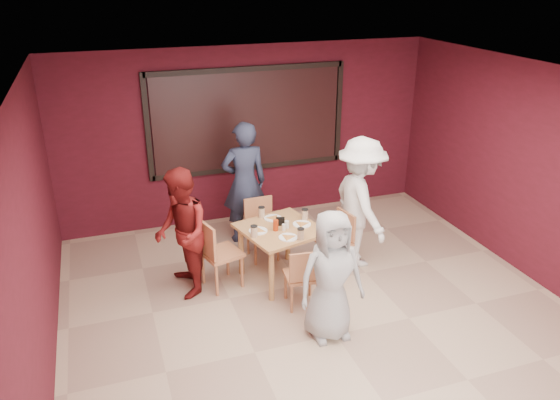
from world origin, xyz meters
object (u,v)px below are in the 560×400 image
object	(u,v)px
chair_front	(303,275)
diner_right	(360,203)
chair_left	(216,250)
diner_left	(181,233)
chair_right	(339,237)
diner_back	(244,183)
dining_table	(280,234)
chair_back	(261,225)
diner_front	(331,276)

from	to	relation	value
chair_front	diner_right	distance (m)	1.47
chair_left	diner_left	world-z (taller)	diner_left
chair_right	diner_back	size ratio (longest dim) A/B	0.44
diner_right	dining_table	bearing A→B (deg)	93.33
dining_table	diner_right	xyz separation A→B (m)	(1.17, 0.06, 0.25)
diner_right	chair_back	bearing A→B (deg)	62.99
chair_left	chair_right	world-z (taller)	chair_left
chair_front	diner_left	bearing A→B (deg)	147.27
diner_left	diner_right	distance (m)	2.44
chair_left	diner_right	distance (m)	2.06
chair_back	chair_left	size ratio (longest dim) A/B	0.91
chair_front	chair_left	bearing A→B (deg)	137.88
diner_back	diner_front	bearing A→B (deg)	97.71
diner_front	diner_back	distance (m)	2.62
chair_right	diner_left	distance (m)	2.14
dining_table	chair_right	xyz separation A→B (m)	(0.85, 0.01, -0.19)
chair_front	chair_back	world-z (taller)	chair_back
chair_right	diner_back	xyz separation A→B (m)	(-0.97, 1.26, 0.46)
chair_front	chair_right	world-z (taller)	chair_right
chair_left	diner_front	world-z (taller)	diner_front
dining_table	diner_back	size ratio (longest dim) A/B	0.62
diner_back	diner_left	bearing A→B (deg)	48.16
chair_front	chair_back	xyz separation A→B (m)	(-0.08, 1.43, 0.03)
chair_front	diner_left	distance (m)	1.58
dining_table	diner_left	xyz separation A→B (m)	(-1.26, 0.10, 0.17)
dining_table	chair_back	size ratio (longest dim) A/B	1.34
chair_back	chair_right	size ratio (longest dim) A/B	1.05
chair_back	chair_front	bearing A→B (deg)	-86.64
chair_left	diner_front	size ratio (longest dim) A/B	0.62
chair_left	chair_front	bearing A→B (deg)	-42.12
diner_front	diner_right	bearing A→B (deg)	53.69
chair_front	dining_table	bearing A→B (deg)	92.63
dining_table	chair_back	bearing A→B (deg)	94.14
chair_back	diner_back	bearing A→B (deg)	97.24
chair_right	diner_right	size ratio (longest dim) A/B	0.45
chair_back	chair_left	bearing A→B (deg)	-141.59
chair_left	chair_right	distance (m)	1.70
diner_left	diner_right	size ratio (longest dim) A/B	0.91
dining_table	chair_right	bearing A→B (deg)	0.47
chair_front	diner_back	size ratio (longest dim) A/B	0.44
chair_front	diner_left	xyz separation A→B (m)	(-1.29, 0.83, 0.37)
chair_front	diner_right	size ratio (longest dim) A/B	0.44
diner_back	diner_right	xyz separation A→B (m)	(1.30, -1.20, -0.01)
chair_left	diner_front	bearing A→B (deg)	-55.26
chair_back	diner_right	xyz separation A→B (m)	(1.23, -0.63, 0.42)
diner_front	diner_left	size ratio (longest dim) A/B	0.92
dining_table	diner_front	distance (m)	1.35
chair_left	chair_back	bearing A→B (deg)	38.41
chair_left	diner_left	distance (m)	0.51
diner_left	diner_front	bearing A→B (deg)	43.59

